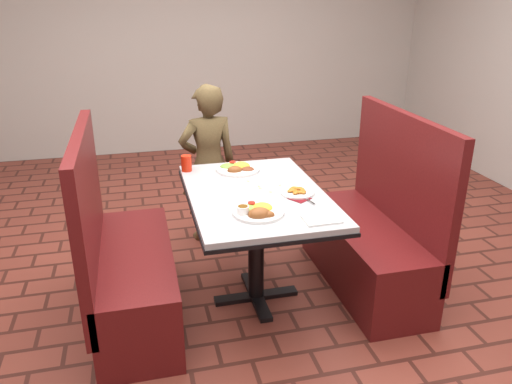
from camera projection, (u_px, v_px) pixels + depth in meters
dining_table at (256, 207)px, 3.04m from camera, size 0.81×1.21×0.75m
booth_bench_left at (127, 269)px, 2.98m from camera, size 0.47×1.20×1.17m
booth_bench_right at (372, 240)px, 3.34m from camera, size 0.47×1.20×1.17m
diner_person at (208, 164)px, 3.89m from camera, size 0.49×0.36×1.25m
near_dinner_plate at (258, 209)px, 2.69m from camera, size 0.28×0.28×0.09m
far_dinner_plate at (238, 167)px, 3.36m from camera, size 0.29×0.29×0.07m
plantain_plate at (297, 192)px, 2.97m from camera, size 0.20×0.20×0.03m
maroon_napkin at (300, 198)px, 2.90m from camera, size 0.14×0.14×0.00m
spoon_utensil at (308, 200)px, 2.87m from camera, size 0.04×0.14×0.00m
red_tumbler at (186, 163)px, 3.34m from camera, size 0.07×0.07×0.11m
paper_napkin at (321, 219)px, 2.63m from camera, size 0.19×0.14×0.01m
knife_utensil at (261, 213)px, 2.68m from camera, size 0.03×0.19×0.00m
fork_utensil at (260, 213)px, 2.68m from camera, size 0.02×0.16×0.00m
lettuce_shreds at (260, 188)px, 3.06m from camera, size 0.28×0.32×0.00m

